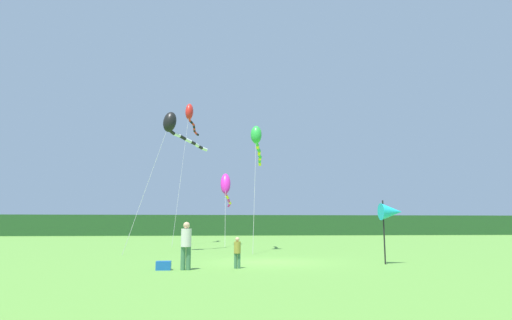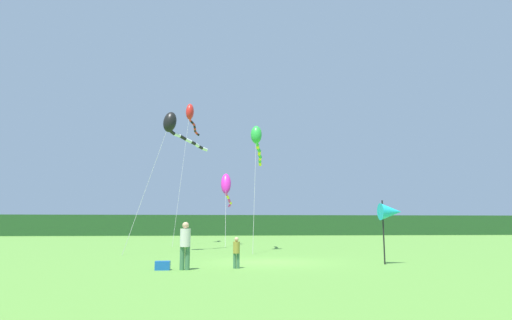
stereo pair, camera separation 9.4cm
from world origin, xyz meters
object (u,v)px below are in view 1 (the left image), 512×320
at_px(person_adult, 186,243).
at_px(person_child, 237,251).
at_px(cooler_box, 164,266).
at_px(kite_red, 190,114).
at_px(kite_green, 257,139).
at_px(banner_flag_pole, 391,212).
at_px(kite_black, 173,125).
at_px(kite_magenta, 226,186).

height_order(person_adult, person_child, person_adult).
relative_size(person_child, cooler_box, 2.18).
relative_size(person_child, kite_red, 0.09).
distance_m(cooler_box, kite_green, 13.35).
distance_m(person_adult, person_child, 1.91).
bearing_deg(cooler_box, banner_flag_pole, 8.54).
relative_size(person_adult, cooler_box, 3.26).
distance_m(kite_green, kite_red, 12.30).
xyz_separation_m(kite_black, kite_magenta, (3.50, 8.47, -2.95)).
distance_m(kite_green, kite_magenta, 8.41).
bearing_deg(banner_flag_pole, kite_red, 115.71).
bearing_deg(kite_red, person_child, -81.48).
xyz_separation_m(person_child, kite_green, (1.75, 10.34, 6.30)).
xyz_separation_m(kite_green, kite_red, (-4.87, 10.46, 4.27)).
distance_m(cooler_box, kite_magenta, 19.28).
height_order(kite_red, kite_magenta, kite_red).
distance_m(person_adult, kite_black, 12.26).
bearing_deg(person_child, kite_green, 80.37).
relative_size(person_child, banner_flag_pole, 0.44).
xyz_separation_m(cooler_box, kite_black, (-0.84, 10.09, 7.43)).
xyz_separation_m(person_adult, cooler_box, (-0.78, 0.08, -0.78)).
relative_size(person_adult, person_child, 1.49).
relative_size(banner_flag_pole, kite_red, 0.21).
distance_m(person_adult, kite_red, 23.57).
bearing_deg(person_child, person_adult, -168.18).
relative_size(person_child, kite_magenta, 0.15).
bearing_deg(kite_magenta, kite_red, 141.14).
distance_m(cooler_box, kite_black, 12.56).
xyz_separation_m(person_adult, kite_green, (3.60, 10.72, 5.99)).
relative_size(cooler_box, banner_flag_pole, 0.20).
distance_m(person_adult, banner_flag_pole, 8.44).
bearing_deg(kite_black, kite_green, 6.08).
xyz_separation_m(person_child, kite_red, (-3.11, 20.80, 10.56)).
height_order(banner_flag_pole, kite_black, kite_black).
height_order(kite_red, kite_black, kite_red).
bearing_deg(kite_magenta, person_child, -90.14).
bearing_deg(cooler_box, kite_magenta, 81.82).
relative_size(cooler_box, kite_green, 0.07).
xyz_separation_m(cooler_box, kite_red, (-0.49, 21.10, 11.04)).
relative_size(person_adult, kite_green, 0.22).
bearing_deg(kite_red, person_adult, -86.58).
bearing_deg(kite_black, kite_red, 88.21).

